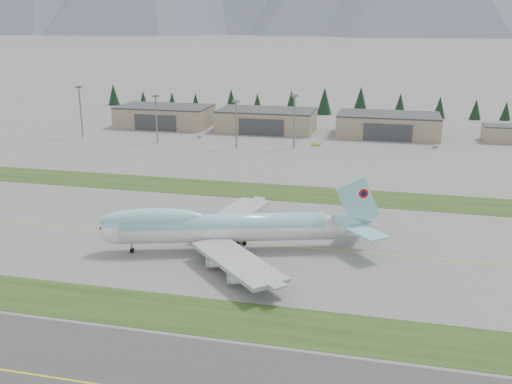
% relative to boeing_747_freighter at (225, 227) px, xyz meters
% --- Properties ---
extents(ground, '(7000.00, 7000.00, 0.00)m').
position_rel_boeing_747_freighter_xyz_m(ground, '(-8.13, 5.78, -5.99)').
color(ground, slate).
rests_on(ground, ground).
extents(grass_strip_near, '(400.00, 14.00, 0.08)m').
position_rel_boeing_747_freighter_xyz_m(grass_strip_near, '(-8.13, -32.22, -5.99)').
color(grass_strip_near, '#253F16').
rests_on(grass_strip_near, ground).
extents(grass_strip_far, '(400.00, 18.00, 0.08)m').
position_rel_boeing_747_freighter_xyz_m(grass_strip_far, '(-8.13, 50.78, -5.99)').
color(grass_strip_far, '#253F16').
rests_on(grass_strip_far, ground).
extents(asphalt_taxiway, '(400.00, 32.00, 0.04)m').
position_rel_boeing_747_freighter_xyz_m(asphalt_taxiway, '(-8.13, -56.22, -5.99)').
color(asphalt_taxiway, '#363636').
rests_on(asphalt_taxiway, ground).
extents(taxiway_line_main, '(400.00, 0.40, 0.02)m').
position_rel_boeing_747_freighter_xyz_m(taxiway_line_main, '(-8.13, 5.78, -5.99)').
color(taxiway_line_main, yellow).
rests_on(taxiway_line_main, ground).
extents(taxiway_line_near, '(400.00, 0.40, 0.02)m').
position_rel_boeing_747_freighter_xyz_m(taxiway_line_near, '(-8.13, -56.22, -5.99)').
color(taxiway_line_near, yellow).
rests_on(taxiway_line_near, ground).
extents(boeing_747_freighter, '(68.87, 57.11, 18.18)m').
position_rel_boeing_747_freighter_xyz_m(boeing_747_freighter, '(0.00, 0.00, 0.00)').
color(boeing_747_freighter, silver).
rests_on(boeing_747_freighter, ground).
extents(hangar_left, '(48.00, 26.60, 10.80)m').
position_rel_boeing_747_freighter_xyz_m(hangar_left, '(-78.13, 155.68, -0.60)').
color(hangar_left, gray).
rests_on(hangar_left, ground).
extents(hangar_center, '(48.00, 26.60, 10.80)m').
position_rel_boeing_747_freighter_xyz_m(hangar_center, '(-23.13, 155.68, -0.60)').
color(hangar_center, gray).
rests_on(hangar_center, ground).
extents(hangar_right, '(48.00, 26.60, 10.80)m').
position_rel_boeing_747_freighter_xyz_m(hangar_right, '(36.87, 155.68, -0.60)').
color(hangar_right, gray).
rests_on(hangar_right, ground).
extents(control_shed, '(14.00, 12.00, 7.60)m').
position_rel_boeing_747_freighter_xyz_m(control_shed, '(86.87, 153.78, -2.19)').
color(control_shed, gray).
rests_on(control_shed, ground).
extents(floodlight_masts, '(105.89, 9.32, 24.30)m').
position_rel_boeing_747_freighter_xyz_m(floodlight_masts, '(-51.05, 116.63, 9.77)').
color(floodlight_masts, slate).
rests_on(floodlight_masts, ground).
extents(service_vehicle_a, '(3.25, 3.79, 1.23)m').
position_rel_boeing_747_freighter_xyz_m(service_vehicle_a, '(-51.22, 131.95, -5.99)').
color(service_vehicle_a, silver).
rests_on(service_vehicle_a, ground).
extents(service_vehicle_b, '(4.23, 2.28, 1.32)m').
position_rel_boeing_747_freighter_xyz_m(service_vehicle_b, '(6.00, 125.60, -5.99)').
color(service_vehicle_b, '#B6D034').
rests_on(service_vehicle_b, ground).
extents(service_vehicle_c, '(3.03, 4.35, 1.17)m').
position_rel_boeing_747_freighter_xyz_m(service_vehicle_c, '(57.72, 133.15, -5.99)').
color(service_vehicle_c, '#B5B4B9').
rests_on(service_vehicle_c, ground).
extents(conifer_belt, '(265.77, 14.75, 16.78)m').
position_rel_boeing_747_freighter_xyz_m(conifer_belt, '(-4.92, 216.69, 0.80)').
color(conifer_belt, black).
rests_on(conifer_belt, ground).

